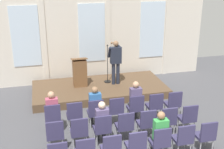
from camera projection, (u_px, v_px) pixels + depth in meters
rear_partition at (92, 31)px, 12.45m from camera, size 10.00×0.14×4.35m
stage_platform at (100, 89)px, 11.79m from camera, size 5.13×2.39×0.30m
speaker at (116, 59)px, 11.59m from camera, size 0.50×0.69×1.75m
mic_stand at (108, 74)px, 11.99m from camera, size 0.28×0.28×1.55m
lectern at (80, 72)px, 11.56m from camera, size 0.60×0.48×1.16m
chair_r0_c0 at (53, 116)px, 8.89m from camera, size 0.46×0.44×0.94m
audience_r0_c0 at (52, 109)px, 8.90m from camera, size 0.36×0.39×1.30m
chair_r0_c1 at (74, 114)px, 9.04m from camera, size 0.46×0.44×0.94m
chair_r0_c2 at (96, 111)px, 9.18m from camera, size 0.46×0.44×0.94m
audience_r0_c2 at (95, 104)px, 9.19m from camera, size 0.36×0.39×1.33m
chair_r0_c3 at (116, 109)px, 9.33m from camera, size 0.46×0.44×0.94m
chair_r0_c4 at (136, 107)px, 9.48m from camera, size 0.46×0.44×0.94m
audience_r0_c4 at (135, 99)px, 9.47m from camera, size 0.36×0.39×1.37m
chair_r0_c5 at (155, 104)px, 9.62m from camera, size 0.46×0.44×0.94m
chair_r0_c6 at (173, 102)px, 9.77m from camera, size 0.46×0.44×0.94m
chair_r1_c0 at (55, 133)px, 7.97m from camera, size 0.46×0.44×0.94m
chair_r1_c1 at (79, 130)px, 8.12m from camera, size 0.46×0.44×0.94m
chair_r1_c2 at (102, 127)px, 8.26m from camera, size 0.46×0.44×0.94m
audience_r1_c2 at (102, 120)px, 8.27m from camera, size 0.36×0.39×1.30m
chair_r1_c3 at (125, 125)px, 8.41m from camera, size 0.46×0.44×0.94m
chair_r1_c4 at (147, 122)px, 8.56m from camera, size 0.46×0.44×0.94m
chair_r1_c5 at (168, 119)px, 8.70m from camera, size 0.46×0.44×0.94m
chair_r1_c6 at (188, 117)px, 8.85m from camera, size 0.46×0.44×0.94m
chair_r2_c2 at (111, 148)px, 7.34m from camera, size 0.46×0.44×0.94m
chair_r2_c3 at (136, 144)px, 7.49m from camera, size 0.46×0.44×0.94m
chair_r2_c4 at (160, 141)px, 7.63m from camera, size 0.46×0.44×0.94m
audience_r2_c4 at (160, 132)px, 7.64m from camera, size 0.36×0.39×1.34m
chair_r2_c5 at (184, 138)px, 7.78m from camera, size 0.46×0.44×0.94m
chair_r2_c6 at (206, 134)px, 7.93m from camera, size 0.46×0.44×0.94m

